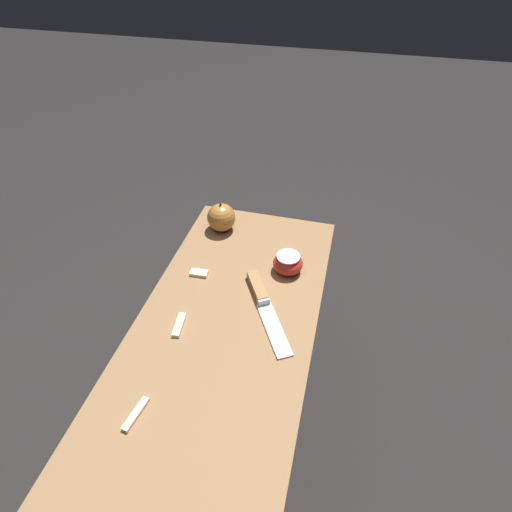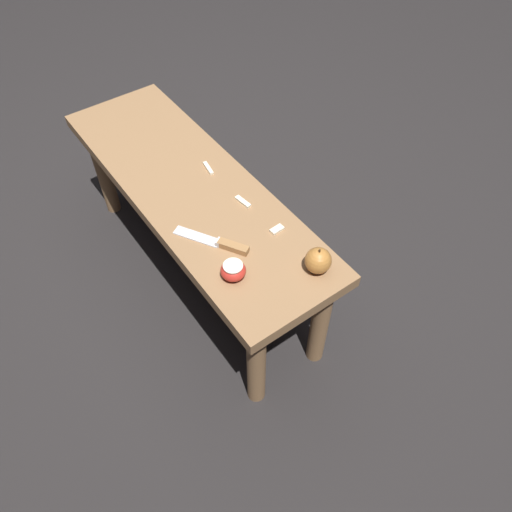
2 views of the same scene
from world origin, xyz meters
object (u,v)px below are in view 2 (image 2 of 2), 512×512
at_px(knife, 222,244).
at_px(apple_whole, 318,261).
at_px(wooden_bench, 193,201).
at_px(apple_cut, 233,270).

height_order(knife, apple_whole, apple_whole).
height_order(wooden_bench, apple_whole, apple_whole).
bearing_deg(apple_whole, apple_cut, 59.96).
relative_size(wooden_bench, apple_cut, 16.87).
bearing_deg(wooden_bench, knife, 167.63).
relative_size(wooden_bench, knife, 5.48).
height_order(wooden_bench, knife, knife).
height_order(apple_whole, apple_cut, apple_whole).
bearing_deg(knife, apple_cut, 131.38).
bearing_deg(apple_whole, wooden_bench, 11.88).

